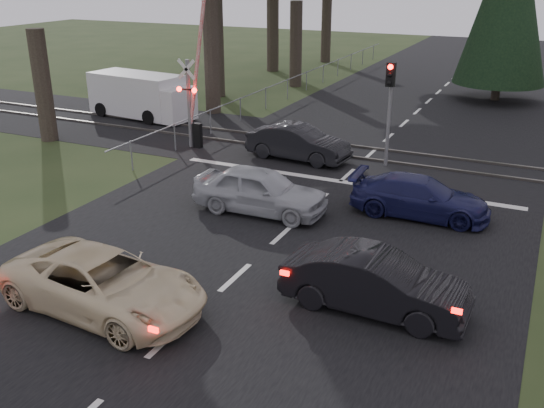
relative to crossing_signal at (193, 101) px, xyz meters
The scene contains 15 objects.
ground 12.37m from the crossing_signal, 53.38° to the right, with size 120.00×120.00×0.00m, color #283719.
road 7.56m from the crossing_signal, ahead, with size 14.00×100.00×0.01m, color black.
rail_corridor 7.88m from the crossing_signal, 16.92° to the left, with size 120.00×8.00×0.01m, color black.
stop_line 7.72m from the crossing_signal, 12.30° to the right, with size 13.00×0.35×0.00m, color silver.
rail_near 7.68m from the crossing_signal, 11.00° to the left, with size 120.00×0.12×0.10m, color #59544C.
rail_far 8.13m from the crossing_signal, 22.50° to the left, with size 120.00×0.12×0.10m, color #59544C.
crossing_signal is the anchor object (origin of this frame).
traffic_signal_center 8.36m from the crossing_signal, ahead, with size 0.32×0.48×4.10m.
fence_left 12.89m from the crossing_signal, 92.37° to the left, with size 0.10×36.00×1.20m, color slate, non-canonical shape.
cream_coupe 13.56m from the crossing_signal, 66.94° to the right, with size 2.30×4.98×1.39m, color beige.
dark_hatchback 14.72m from the crossing_signal, 41.79° to the right, with size 1.49×4.28×1.41m, color black.
silver_car 8.17m from the crossing_signal, 43.01° to the right, with size 1.76×4.36×1.49m, color #A3A6AB.
blue_sedan 11.31m from the crossing_signal, 18.85° to the right, with size 1.78×4.37×1.27m, color #171845.
dark_car_far 4.97m from the crossing_signal, ahead, with size 1.49×4.27×1.41m, color black.
white_van 6.60m from the crossing_signal, 145.89° to the left, with size 5.95×2.70×2.25m.
Camera 1 is at (6.72, -12.06, 7.49)m, focal length 40.00 mm.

